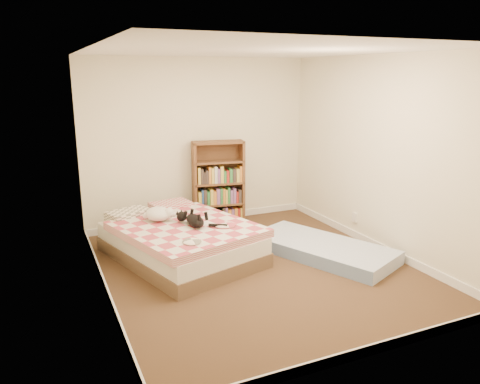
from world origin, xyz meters
name	(u,v)px	position (x,y,z in m)	size (l,w,h in m)	color
room	(257,170)	(0.00, 0.00, 1.20)	(3.51, 4.01, 2.51)	#44321D
bed	(180,239)	(-0.73, 0.71, 0.24)	(1.85, 2.24, 0.52)	brown
bookshelf	(218,193)	(0.22, 1.78, 0.49)	(0.82, 0.38, 1.29)	#532B1C
floor_mattress	(321,249)	(0.95, 0.04, 0.08)	(0.83, 1.84, 0.17)	#718EBD
black_cat	(194,220)	(-0.59, 0.52, 0.53)	(0.36, 0.69, 0.15)	black
white_dog	(159,214)	(-0.93, 0.88, 0.55)	(0.37, 0.40, 0.17)	silver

